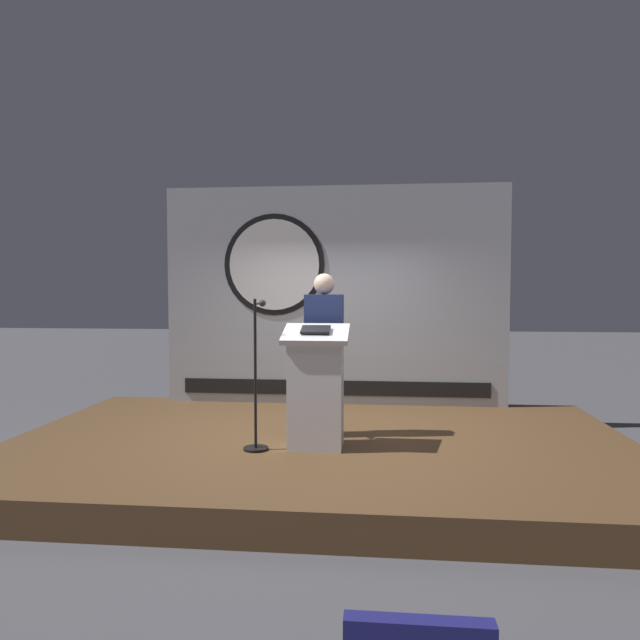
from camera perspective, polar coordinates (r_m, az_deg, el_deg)
The scene contains 6 objects.
ground_plane at distance 6.21m, azimuth 0.07°, elevation -14.26°, with size 40.00×40.00×0.00m, color #4C4C51.
stage_platform at distance 6.16m, azimuth 0.07°, elevation -12.93°, with size 6.40×4.00×0.30m, color brown.
banner_display at distance 7.77m, azimuth 1.18°, elevation 2.44°, with size 4.59×0.12×2.92m.
podium at distance 5.66m, azimuth -0.41°, elevation -6.75°, with size 0.64×0.49×1.20m.
speaker_person at distance 6.09m, azimuth 0.41°, elevation -3.27°, with size 0.40×0.26×1.71m.
microphone_stand at distance 5.67m, azimuth -6.29°, elevation -7.52°, with size 0.24×0.51×1.46m.
Camera 1 is at (0.59, -5.90, 1.85)m, focal length 32.40 mm.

